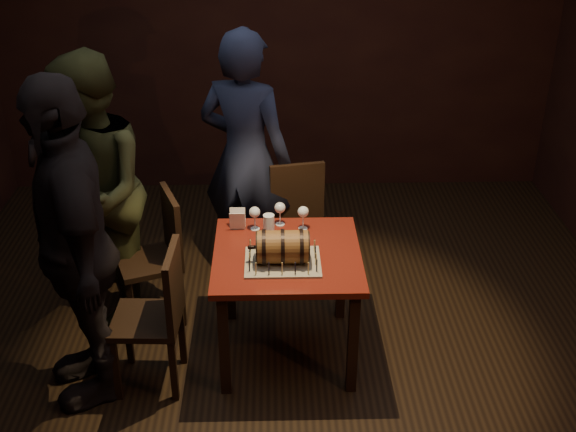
{
  "coord_description": "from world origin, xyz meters",
  "views": [
    {
      "loc": [
        -0.05,
        -3.83,
        3.01
      ],
      "look_at": [
        0.05,
        0.05,
        0.95
      ],
      "focal_mm": 45.0,
      "sensor_mm": 36.0,
      "label": 1
    }
  ],
  "objects_px": {
    "chair_back": "(294,209)",
    "person_left_front": "(74,245)",
    "pub_table": "(287,268)",
    "pint_of_ale": "(269,226)",
    "person_left_rear": "(93,192)",
    "wine_glass_left": "(255,213)",
    "chair_left_rear": "(159,250)",
    "barrel_cake": "(283,247)",
    "chair_left_front": "(159,311)",
    "person_back": "(245,158)",
    "wine_glass_mid": "(280,209)",
    "wine_glass_right": "(303,213)"
  },
  "relations": [
    {
      "from": "chair_back",
      "to": "person_left_front",
      "type": "relative_size",
      "value": 0.47
    },
    {
      "from": "pub_table",
      "to": "pint_of_ale",
      "type": "distance_m",
      "value": 0.3
    },
    {
      "from": "pub_table",
      "to": "person_left_rear",
      "type": "height_order",
      "value": "person_left_rear"
    },
    {
      "from": "wine_glass_left",
      "to": "chair_left_rear",
      "type": "bearing_deg",
      "value": 168.51
    },
    {
      "from": "wine_glass_left",
      "to": "person_left_rear",
      "type": "distance_m",
      "value": 1.08
    },
    {
      "from": "barrel_cake",
      "to": "chair_left_front",
      "type": "bearing_deg",
      "value": -168.55
    },
    {
      "from": "chair_left_rear",
      "to": "person_left_rear",
      "type": "height_order",
      "value": "person_left_rear"
    },
    {
      "from": "pub_table",
      "to": "person_left_front",
      "type": "distance_m",
      "value": 1.28
    },
    {
      "from": "pub_table",
      "to": "wine_glass_left",
      "type": "height_order",
      "value": "wine_glass_left"
    },
    {
      "from": "pint_of_ale",
      "to": "person_back",
      "type": "height_order",
      "value": "person_back"
    },
    {
      "from": "wine_glass_mid",
      "to": "chair_left_front",
      "type": "bearing_deg",
      "value": -139.35
    },
    {
      "from": "person_back",
      "to": "wine_glass_left",
      "type": "bearing_deg",
      "value": 118.3
    },
    {
      "from": "chair_left_rear",
      "to": "barrel_cake",
      "type": "bearing_deg",
      "value": -33.67
    },
    {
      "from": "person_left_rear",
      "to": "wine_glass_mid",
      "type": "bearing_deg",
      "value": 67.02
    },
    {
      "from": "wine_glass_left",
      "to": "barrel_cake",
      "type": "bearing_deg",
      "value": -67.67
    },
    {
      "from": "wine_glass_mid",
      "to": "person_left_front",
      "type": "distance_m",
      "value": 1.33
    },
    {
      "from": "pint_of_ale",
      "to": "chair_left_rear",
      "type": "bearing_deg",
      "value": 163.23
    },
    {
      "from": "wine_glass_mid",
      "to": "chair_back",
      "type": "height_order",
      "value": "chair_back"
    },
    {
      "from": "pub_table",
      "to": "wine_glass_left",
      "type": "bearing_deg",
      "value": 123.79
    },
    {
      "from": "barrel_cake",
      "to": "wine_glass_mid",
      "type": "relative_size",
      "value": 2.26
    },
    {
      "from": "barrel_cake",
      "to": "chair_left_front",
      "type": "height_order",
      "value": "barrel_cake"
    },
    {
      "from": "chair_left_front",
      "to": "pint_of_ale",
      "type": "bearing_deg",
      "value": 36.0
    },
    {
      "from": "wine_glass_right",
      "to": "chair_back",
      "type": "xyz_separation_m",
      "value": [
        -0.03,
        0.72,
        -0.35
      ]
    },
    {
      "from": "chair_back",
      "to": "chair_left_rear",
      "type": "xyz_separation_m",
      "value": [
        -0.93,
        -0.59,
        0.0
      ]
    },
    {
      "from": "barrel_cake",
      "to": "person_left_rear",
      "type": "xyz_separation_m",
      "value": [
        -1.23,
        0.62,
        0.07
      ]
    },
    {
      "from": "barrel_cake",
      "to": "chair_back",
      "type": "bearing_deg",
      "value": 84.7
    },
    {
      "from": "wine_glass_mid",
      "to": "person_left_rear",
      "type": "relative_size",
      "value": 0.09
    },
    {
      "from": "wine_glass_left",
      "to": "person_back",
      "type": "height_order",
      "value": "person_back"
    },
    {
      "from": "wine_glass_mid",
      "to": "person_left_rear",
      "type": "bearing_deg",
      "value": 172.98
    },
    {
      "from": "wine_glass_mid",
      "to": "chair_left_rear",
      "type": "height_order",
      "value": "chair_left_rear"
    },
    {
      "from": "wine_glass_left",
      "to": "wine_glass_mid",
      "type": "relative_size",
      "value": 1.0
    },
    {
      "from": "wine_glass_left",
      "to": "chair_back",
      "type": "distance_m",
      "value": 0.85
    },
    {
      "from": "wine_glass_right",
      "to": "chair_left_rear",
      "type": "relative_size",
      "value": 0.17
    },
    {
      "from": "chair_left_rear",
      "to": "person_left_front",
      "type": "xyz_separation_m",
      "value": [
        -0.34,
        -0.72,
        0.47
      ]
    },
    {
      "from": "person_back",
      "to": "person_left_rear",
      "type": "distance_m",
      "value": 1.11
    },
    {
      "from": "barrel_cake",
      "to": "person_back",
      "type": "relative_size",
      "value": 0.19
    },
    {
      "from": "chair_back",
      "to": "chair_left_front",
      "type": "xyz_separation_m",
      "value": [
        -0.84,
        -1.29,
        0.0
      ]
    },
    {
      "from": "pint_of_ale",
      "to": "person_left_front",
      "type": "xyz_separation_m",
      "value": [
        -1.08,
        -0.5,
        0.17
      ]
    },
    {
      "from": "person_left_rear",
      "to": "pub_table",
      "type": "bearing_deg",
      "value": 52.13
    },
    {
      "from": "pub_table",
      "to": "person_back",
      "type": "relative_size",
      "value": 0.48
    },
    {
      "from": "wine_glass_left",
      "to": "pint_of_ale",
      "type": "height_order",
      "value": "wine_glass_left"
    },
    {
      "from": "wine_glass_right",
      "to": "person_left_front",
      "type": "relative_size",
      "value": 0.08
    },
    {
      "from": "barrel_cake",
      "to": "wine_glass_right",
      "type": "distance_m",
      "value": 0.44
    },
    {
      "from": "wine_glass_left",
      "to": "chair_back",
      "type": "xyz_separation_m",
      "value": [
        0.28,
        0.72,
        -0.35
      ]
    },
    {
      "from": "chair_back",
      "to": "wine_glass_right",
      "type": "bearing_deg",
      "value": -87.34
    },
    {
      "from": "pub_table",
      "to": "person_back",
      "type": "height_order",
      "value": "person_back"
    },
    {
      "from": "wine_glass_left",
      "to": "chair_left_rear",
      "type": "relative_size",
      "value": 0.17
    },
    {
      "from": "wine_glass_right",
      "to": "chair_left_front",
      "type": "distance_m",
      "value": 1.09
    },
    {
      "from": "wine_glass_left",
      "to": "pint_of_ale",
      "type": "bearing_deg",
      "value": -45.42
    },
    {
      "from": "pub_table",
      "to": "chair_back",
      "type": "relative_size",
      "value": 0.97
    }
  ]
}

